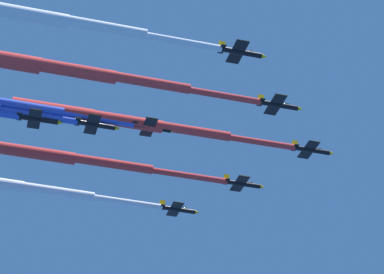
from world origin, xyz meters
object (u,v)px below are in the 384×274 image
object	(u,v)px
jet_lead	(120,121)
jet_starboard_inner	(70,70)
jet_starboard_mid	(20,13)
jet_port_inner	(25,152)

from	to	relation	value
jet_lead	jet_starboard_inner	distance (m)	19.40
jet_lead	jet_starboard_inner	size ratio (longest dim) A/B	0.98
jet_starboard_inner	jet_starboard_mid	xyz separation A→B (m)	(17.80, 3.13, -0.34)
jet_lead	jet_starboard_mid	xyz separation A→B (m)	(37.03, 5.59, -1.10)
jet_starboard_inner	jet_starboard_mid	world-z (taller)	jet_starboard_inner
jet_starboard_inner	jet_port_inner	bearing A→B (deg)	-117.74
jet_starboard_mid	jet_port_inner	bearing A→B (deg)	-137.60
jet_lead	jet_starboard_mid	size ratio (longest dim) A/B	1.00
jet_starboard_mid	jet_lead	bearing A→B (deg)	-171.41
jet_lead	jet_port_inner	bearing A→B (deg)	-75.32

